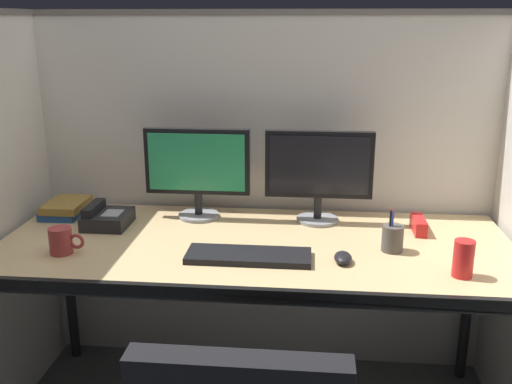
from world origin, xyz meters
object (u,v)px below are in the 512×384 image
(coffee_mug, at_px, (62,241))
(pen_cup, at_px, (392,238))
(red_stapler, at_px, (419,225))
(monitor_left, at_px, (197,167))
(monitor_right, at_px, (319,170))
(keyboard_main, at_px, (249,256))
(book_stack, at_px, (66,208))
(desk_phone, at_px, (106,218))
(computer_mouse, at_px, (343,258))
(soda_can, at_px, (463,259))
(desk, at_px, (254,256))

(coffee_mug, xyz_separation_m, pen_cup, (1.16, 0.14, 0.00))
(red_stapler, bearing_deg, coffee_mug, -164.98)
(monitor_left, bearing_deg, monitor_right, -0.39)
(monitor_left, distance_m, monitor_right, 0.49)
(keyboard_main, relative_size, pen_cup, 2.75)
(monitor_right, relative_size, book_stack, 2.00)
(keyboard_main, relative_size, desk_phone, 2.26)
(keyboard_main, distance_m, pen_cup, 0.52)
(computer_mouse, bearing_deg, desk_phone, 163.24)
(monitor_left, bearing_deg, book_stack, -177.48)
(soda_can, relative_size, pen_cup, 0.78)
(computer_mouse, relative_size, soda_can, 0.79)
(red_stapler, distance_m, book_stack, 1.45)
(coffee_mug, xyz_separation_m, desk_phone, (0.06, 0.29, -0.01))
(red_stapler, relative_size, soda_can, 1.23)
(desk, distance_m, desk_phone, 0.63)
(coffee_mug, height_order, pen_cup, pen_cup)
(desk_phone, distance_m, book_stack, 0.25)
(keyboard_main, relative_size, coffee_mug, 3.41)
(monitor_left, xyz_separation_m, computer_mouse, (0.58, -0.42, -0.20))
(monitor_right, relative_size, coffee_mug, 3.41)
(monitor_left, height_order, pen_cup, monitor_left)
(pen_cup, bearing_deg, soda_can, -44.80)
(book_stack, bearing_deg, soda_can, -17.15)
(coffee_mug, bearing_deg, keyboard_main, 1.27)
(monitor_left, xyz_separation_m, pen_cup, (0.76, -0.30, -0.17))
(pen_cup, bearing_deg, monitor_left, 158.55)
(keyboard_main, height_order, soda_can, soda_can)
(keyboard_main, distance_m, red_stapler, 0.71)
(desk_phone, xyz_separation_m, book_stack, (-0.22, 0.11, -0.00))
(keyboard_main, bearing_deg, computer_mouse, 0.12)
(desk_phone, bearing_deg, monitor_right, 9.16)
(pen_cup, bearing_deg, book_stack, 168.35)
(computer_mouse, height_order, book_stack, book_stack)
(computer_mouse, relative_size, pen_cup, 0.61)
(monitor_right, relative_size, pen_cup, 2.75)
(monitor_right, bearing_deg, book_stack, -178.84)
(monitor_right, xyz_separation_m, keyboard_main, (-0.24, -0.41, -0.20))
(pen_cup, bearing_deg, red_stapler, 58.77)
(coffee_mug, bearing_deg, pen_cup, 6.66)
(monitor_right, bearing_deg, red_stapler, -12.12)
(red_stapler, distance_m, soda_can, 0.41)
(desk, bearing_deg, pen_cup, -2.68)
(book_stack, height_order, pen_cup, pen_cup)
(soda_can, distance_m, pen_cup, 0.28)
(soda_can, bearing_deg, monitor_left, 152.66)
(soda_can, bearing_deg, pen_cup, 135.20)
(monitor_left, bearing_deg, pen_cup, -21.45)
(keyboard_main, height_order, coffee_mug, coffee_mug)
(monitor_right, relative_size, soda_can, 3.52)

